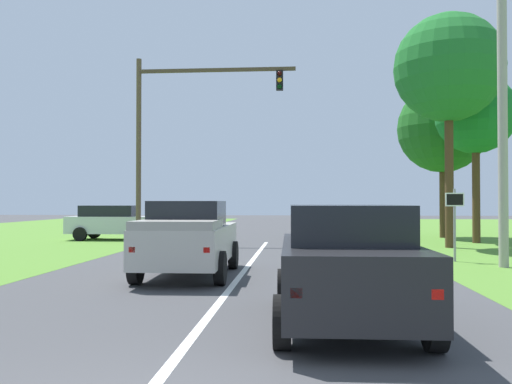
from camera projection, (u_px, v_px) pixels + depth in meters
The scene contains 10 objects.
ground_plane at pixel (247, 267), 15.93m from camera, with size 120.00×120.00×0.00m, color #424244.
red_suv_near at pixel (346, 262), 8.48m from camera, with size 2.27×4.45×1.90m.
pickup_truck_lead at pixel (189, 238), 14.01m from camera, with size 2.32×5.02×1.96m.
traffic_light at pixel (176, 122), 25.40m from camera, with size 7.56×0.40×8.73m.
keep_moving_sign at pixel (455, 215), 17.49m from camera, with size 0.60×0.09×2.37m.
oak_tree_right at pixel (442, 128), 29.16m from camera, with size 4.81×4.81×8.33m.
crossing_suv_far at pixel (113, 222), 27.49m from camera, with size 4.55×2.23×1.75m.
utility_pole_right at pixel (502, 105), 16.03m from camera, with size 0.28×0.28×9.67m, color #9E998E.
extra_tree_1 at pixel (476, 115), 25.42m from camera, with size 3.74×3.74×7.96m.
extra_tree_2 at pixel (448, 68), 22.85m from camera, with size 4.59×4.59×9.93m.
Camera 1 is at (1.52, -4.11, 1.95)m, focal length 37.81 mm.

